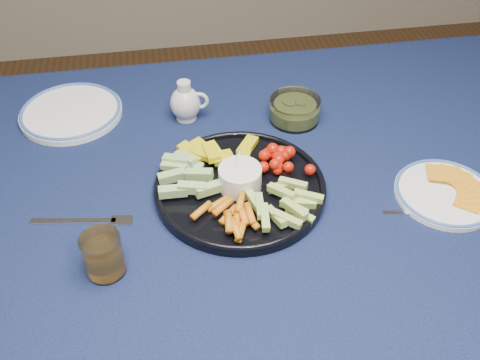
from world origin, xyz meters
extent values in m
cylinder|color=#4B3019|center=(0.72, 0.42, 0.35)|extent=(0.07, 0.07, 0.70)
cube|color=#4B3019|center=(0.00, 0.00, 0.72)|extent=(1.60, 1.00, 0.04)
cube|color=black|center=(0.00, 0.00, 0.74)|extent=(1.66, 1.06, 0.01)
cube|color=black|center=(0.00, 0.53, 0.60)|extent=(1.66, 0.01, 0.30)
cylinder|color=black|center=(-0.07, 0.02, 0.75)|extent=(0.33, 0.33, 0.01)
torus|color=black|center=(-0.07, 0.02, 0.76)|extent=(0.33, 0.33, 0.01)
cylinder|color=white|center=(-0.07, 0.02, 0.78)|extent=(0.08, 0.08, 0.04)
cylinder|color=white|center=(-0.07, 0.02, 0.80)|extent=(0.07, 0.07, 0.01)
cylinder|color=silver|center=(-0.15, 0.28, 0.75)|extent=(0.05, 0.05, 0.01)
ellipsoid|color=silver|center=(-0.15, 0.28, 0.79)|extent=(0.07, 0.07, 0.08)
cylinder|color=silver|center=(-0.15, 0.28, 0.83)|extent=(0.03, 0.03, 0.03)
torus|color=silver|center=(-0.12, 0.27, 0.79)|extent=(0.04, 0.02, 0.04)
torus|color=#3E61AE|center=(-0.15, 0.28, 0.81)|extent=(0.04, 0.04, 0.00)
cylinder|color=silver|center=(0.09, 0.23, 0.77)|extent=(0.11, 0.11, 0.05)
cylinder|color=olive|center=(0.09, 0.23, 0.76)|extent=(0.09, 0.09, 0.03)
cylinder|color=white|center=(0.31, -0.06, 0.75)|extent=(0.19, 0.19, 0.01)
torus|color=#3E61AE|center=(0.31, -0.06, 0.76)|extent=(0.19, 0.19, 0.01)
cylinder|color=silver|center=(-0.32, -0.13, 0.79)|extent=(0.07, 0.07, 0.08)
cylinder|color=gold|center=(-0.32, -0.13, 0.77)|extent=(0.06, 0.06, 0.04)
cube|color=white|center=(-0.39, -0.01, 0.75)|extent=(0.16, 0.04, 0.00)
cube|color=white|center=(-0.30, -0.03, 0.75)|extent=(0.04, 0.03, 0.00)
cube|color=white|center=(0.24, -0.10, 0.75)|extent=(0.13, 0.03, 0.00)
cube|color=white|center=(0.31, -0.11, 0.75)|extent=(0.03, 0.03, 0.00)
cylinder|color=white|center=(-0.41, 0.33, 0.75)|extent=(0.23, 0.23, 0.01)
torus|color=#3E61AE|center=(-0.41, 0.33, 0.76)|extent=(0.23, 0.23, 0.01)
camera|label=1|loc=(-0.20, -0.72, 1.46)|focal=40.00mm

